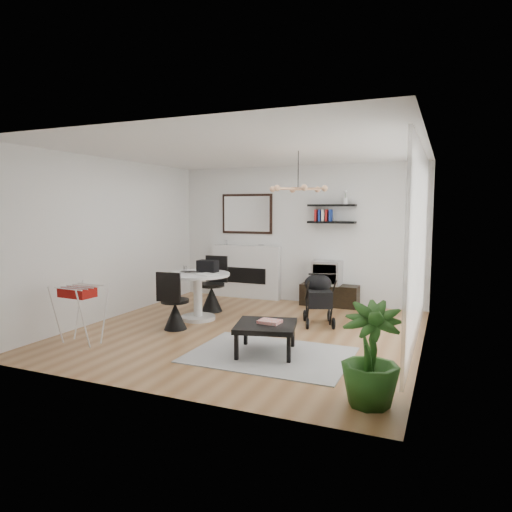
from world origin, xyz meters
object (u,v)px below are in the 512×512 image
at_px(dining_table, 198,289).
at_px(potted_plant, 370,355).
at_px(drying_rack, 81,313).
at_px(coffee_table, 266,327).
at_px(stroller, 318,300).
at_px(tv_console, 329,295).
at_px(fireplace, 246,265).
at_px(crt_tv, 327,273).

xyz_separation_m(dining_table, potted_plant, (3.20, -2.29, -0.03)).
relative_size(drying_rack, coffee_table, 0.89).
xyz_separation_m(drying_rack, coffee_table, (2.53, 0.56, -0.07)).
bearing_deg(stroller, potted_plant, -87.24).
bearing_deg(dining_table, potted_plant, -35.55).
height_order(stroller, coffee_table, stroller).
xyz_separation_m(tv_console, drying_rack, (-2.58, -3.73, 0.22)).
bearing_deg(stroller, fireplace, 120.57).
bearing_deg(drying_rack, crt_tv, 58.92).
relative_size(fireplace, stroller, 2.40).
xyz_separation_m(dining_table, coffee_table, (1.73, -1.25, -0.16)).
bearing_deg(potted_plant, tv_console, 108.71).
bearing_deg(drying_rack, potted_plant, -3.70).
xyz_separation_m(tv_console, stroller, (0.17, -1.41, 0.18)).
relative_size(tv_console, drying_rack, 1.35).
xyz_separation_m(tv_console, dining_table, (-1.77, -1.92, 0.31)).
xyz_separation_m(tv_console, crt_tv, (-0.05, -0.00, 0.43)).
height_order(crt_tv, drying_rack, crt_tv).
height_order(crt_tv, potted_plant, potted_plant).
bearing_deg(tv_console, stroller, -83.32).
distance_m(dining_table, stroller, 2.01).
height_order(dining_table, coffee_table, dining_table).
xyz_separation_m(fireplace, stroller, (1.98, -1.54, -0.30)).
bearing_deg(potted_plant, stroller, 114.27).
bearing_deg(potted_plant, coffee_table, 144.89).
height_order(fireplace, drying_rack, fireplace).
distance_m(dining_table, coffee_table, 2.14).
bearing_deg(dining_table, crt_tv, 48.01).
bearing_deg(stroller, dining_table, 173.08).
xyz_separation_m(fireplace, dining_table, (0.04, -2.05, -0.17)).
relative_size(dining_table, potted_plant, 1.09).
height_order(tv_console, crt_tv, crt_tv).
height_order(fireplace, dining_table, fireplace).
distance_m(drying_rack, coffee_table, 2.59).
bearing_deg(potted_plant, drying_rack, 173.23).
distance_m(tv_console, crt_tv, 0.44).
distance_m(crt_tv, drying_rack, 4.51).
xyz_separation_m(tv_console, potted_plant, (1.42, -4.21, 0.29)).
bearing_deg(tv_console, fireplace, 176.04).
bearing_deg(crt_tv, fireplace, 175.82).
bearing_deg(crt_tv, coffee_table, -90.00).
xyz_separation_m(stroller, coffee_table, (-0.22, -1.75, -0.03)).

